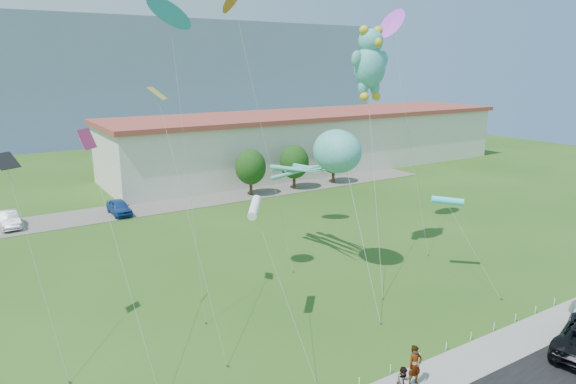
# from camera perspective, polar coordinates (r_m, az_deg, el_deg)

# --- Properties ---
(ground) EXTENTS (160.00, 160.00, 0.00)m
(ground) POSITION_cam_1_polar(r_m,az_deg,el_deg) (28.82, 10.97, -17.41)
(ground) COLOR #264D15
(ground) RESTS_ON ground
(sidewalk) EXTENTS (80.00, 2.50, 0.10)m
(sidewalk) POSITION_cam_1_polar(r_m,az_deg,el_deg) (27.19, 15.15, -19.63)
(sidewalk) COLOR gray
(sidewalk) RESTS_ON ground
(parking_strip) EXTENTS (70.00, 6.00, 0.06)m
(parking_strip) POSITION_cam_1_polar(r_m,az_deg,el_deg) (57.37, -13.45, -1.44)
(parking_strip) COLOR #59544C
(parking_strip) RESTS_ON ground
(hill_ridge) EXTENTS (160.00, 50.00, 25.00)m
(hill_ridge) POSITION_cam_1_polar(r_m,az_deg,el_deg) (138.76, -25.48, 11.65)
(hill_ridge) COLOR slate
(hill_ridge) RESTS_ON ground
(warehouse) EXTENTS (61.00, 15.00, 8.20)m
(warehouse) POSITION_cam_1_polar(r_m,az_deg,el_deg) (76.08, 2.97, 5.81)
(warehouse) COLOR beige
(warehouse) RESTS_ON ground
(stop_sign) EXTENTS (0.80, 0.07, 2.50)m
(stop_sign) POSITION_cam_1_polar(r_m,az_deg,el_deg) (32.64, 29.01, -11.40)
(stop_sign) COLOR slate
(stop_sign) RESTS_ON ground
(rope_fence) EXTENTS (26.05, 0.05, 0.50)m
(rope_fence) POSITION_cam_1_polar(r_m,az_deg,el_deg) (27.91, 12.90, -18.05)
(rope_fence) COLOR white
(rope_fence) RESTS_ON ground
(tree_near) EXTENTS (3.60, 3.60, 5.47)m
(tree_near) POSITION_cam_1_polar(r_m,az_deg,el_deg) (59.52, -4.18, 2.78)
(tree_near) COLOR #3F2B19
(tree_near) RESTS_ON ground
(tree_mid) EXTENTS (3.60, 3.60, 5.47)m
(tree_mid) POSITION_cam_1_polar(r_m,az_deg,el_deg) (62.50, 0.69, 3.36)
(tree_mid) COLOR #3F2B19
(tree_mid) RESTS_ON ground
(tree_far) EXTENTS (3.60, 3.60, 5.47)m
(tree_far) POSITION_cam_1_polar(r_m,az_deg,el_deg) (65.89, 5.09, 3.85)
(tree_far) COLOR #3F2B19
(tree_far) RESTS_ON ground
(pedestrian_left) EXTENTS (0.78, 0.56, 2.02)m
(pedestrian_left) POSITION_cam_1_polar(r_m,az_deg,el_deg) (26.20, 13.91, -18.21)
(pedestrian_left) COLOR gray
(pedestrian_left) RESTS_ON sidewalk
(pedestrian_right) EXTENTS (0.93, 0.80, 1.64)m
(pedestrian_right) POSITION_cam_1_polar(r_m,az_deg,el_deg) (25.20, 12.70, -20.05)
(pedestrian_right) COLOR gray
(pedestrian_right) RESTS_ON sidewalk
(parked_car_silver) EXTENTS (1.92, 4.69, 1.51)m
(parked_car_silver) POSITION_cam_1_polar(r_m,az_deg,el_deg) (54.79, -28.65, -2.67)
(parked_car_silver) COLOR silver
(parked_car_silver) RESTS_ON parking_strip
(parked_car_blue) EXTENTS (1.90, 4.43, 1.49)m
(parked_car_blue) POSITION_cam_1_polar(r_m,az_deg,el_deg) (54.97, -18.26, -1.60)
(parked_car_blue) COLOR navy
(parked_car_blue) RESTS_ON parking_strip
(octopus_kite) EXTENTS (3.75, 14.77, 10.60)m
(octopus_kite) POSITION_cam_1_polar(r_m,az_deg,el_deg) (36.74, 4.16, 3.64)
(octopus_kite) COLOR teal
(octopus_kite) RESTS_ON ground
(teddy_bear_kite) EXTENTS (5.48, 7.61, 17.59)m
(teddy_bear_kite) POSITION_cam_1_polar(r_m,az_deg,el_deg) (38.68, 9.10, 14.12)
(teddy_bear_kite) COLOR teal
(teddy_bear_kite) RESTS_ON ground
(small_kite_yellow) EXTENTS (1.29, 8.20, 13.76)m
(small_kite_yellow) POSITION_cam_1_polar(r_m,az_deg,el_deg) (29.44, -13.46, 7.24)
(small_kite_yellow) COLOR gold
(small_kite_yellow) RESTS_ON ground
(small_kite_orange) EXTENTS (1.80, 8.49, 20.65)m
(small_kite_orange) POSITION_cam_1_polar(r_m,az_deg,el_deg) (41.81, -5.91, 20.13)
(small_kite_orange) COLOR orange
(small_kite_orange) RESTS_ON ground
(small_kite_cyan) EXTENTS (0.50, 6.24, 5.98)m
(small_kite_cyan) POSITION_cam_1_polar(r_m,az_deg,el_deg) (37.95, 17.32, -1.00)
(small_kite_cyan) COLOR #37E3FB
(small_kite_cyan) RESTS_ON ground
(small_kite_pink) EXTENTS (1.29, 9.11, 11.55)m
(small_kite_pink) POSITION_cam_1_polar(r_m,az_deg,el_deg) (28.05, -20.66, 2.57)
(small_kite_pink) COLOR #E5326D
(small_kite_pink) RESTS_ON ground
(small_kite_blue) EXTENTS (1.80, 4.72, 18.44)m
(small_kite_blue) POSITION_cam_1_polar(r_m,az_deg,el_deg) (31.74, -12.94, 18.05)
(small_kite_blue) COLOR #298CEC
(small_kite_blue) RESTS_ON ground
(small_kite_white) EXTENTS (0.58, 7.73, 7.68)m
(small_kite_white) POSITION_cam_1_polar(r_m,az_deg,el_deg) (28.26, -3.70, -1.86)
(small_kite_white) COLOR white
(small_kite_white) RESTS_ON ground
(small_kite_black) EXTENTS (1.85, 6.10, 10.57)m
(small_kite_black) POSITION_cam_1_polar(r_m,az_deg,el_deg) (29.38, -28.31, 0.79)
(small_kite_black) COLOR black
(small_kite_black) RESTS_ON ground
(small_kite_purple) EXTENTS (1.80, 7.01, 18.90)m
(small_kite_purple) POSITION_cam_1_polar(r_m,az_deg,el_deg) (45.08, 11.54, 17.36)
(small_kite_purple) COLOR #B835D4
(small_kite_purple) RESTS_ON ground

